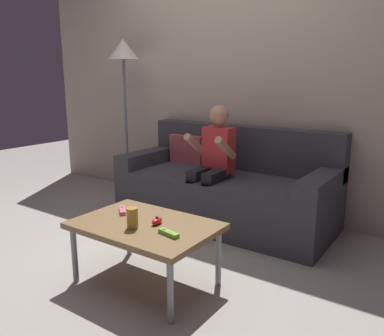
% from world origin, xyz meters
% --- Properties ---
extents(ground_plane, '(9.55, 9.55, 0.00)m').
position_xyz_m(ground_plane, '(0.00, 0.00, 0.00)').
color(ground_plane, '#9E998E').
extents(wall_back, '(4.78, 0.05, 2.50)m').
position_xyz_m(wall_back, '(0.00, 1.47, 1.25)').
color(wall_back, '#B2A38E').
rests_on(wall_back, ground).
extents(couch, '(1.86, 0.80, 0.82)m').
position_xyz_m(couch, '(0.21, 1.07, 0.29)').
color(couch, '#38383D').
rests_on(couch, ground).
extents(person_seated_on_couch, '(0.35, 0.43, 1.03)m').
position_xyz_m(person_seated_on_couch, '(0.18, 0.89, 0.58)').
color(person_seated_on_couch, black).
rests_on(person_seated_on_couch, ground).
extents(coffee_table, '(0.85, 0.58, 0.39)m').
position_xyz_m(coffee_table, '(0.36, -0.17, 0.36)').
color(coffee_table, brown).
rests_on(coffee_table, ground).
extents(game_remote_pink_near_edge, '(0.13, 0.12, 0.03)m').
position_xyz_m(game_remote_pink_near_edge, '(0.11, -0.10, 0.41)').
color(game_remote_pink_near_edge, pink).
rests_on(game_remote_pink_near_edge, coffee_table).
extents(nunchuk_red, '(0.05, 0.09, 0.05)m').
position_xyz_m(nunchuk_red, '(0.43, -0.14, 0.41)').
color(nunchuk_red, red).
rests_on(nunchuk_red, coffee_table).
extents(game_remote_lime_far_corner, '(0.14, 0.06, 0.03)m').
position_xyz_m(game_remote_lime_far_corner, '(0.59, -0.23, 0.41)').
color(game_remote_lime_far_corner, '#72C638').
rests_on(game_remote_lime_far_corner, coffee_table).
extents(soda_can, '(0.07, 0.07, 0.12)m').
position_xyz_m(soda_can, '(0.35, -0.27, 0.46)').
color(soda_can, '#B78C2D').
rests_on(soda_can, coffee_table).
extents(floor_lamp, '(0.32, 0.32, 1.63)m').
position_xyz_m(floor_lamp, '(-1.06, 1.16, 1.40)').
color(floor_lamp, black).
rests_on(floor_lamp, ground).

